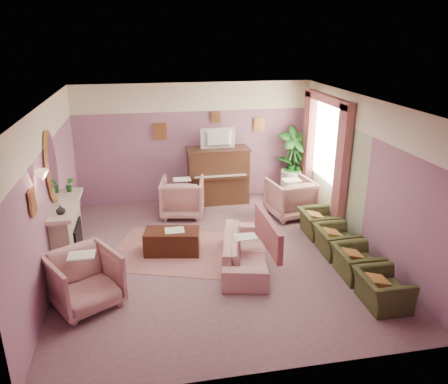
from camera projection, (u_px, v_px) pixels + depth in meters
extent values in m
cube|color=#7E5B64|center=(217.00, 255.00, 8.03)|extent=(5.50, 6.00, 0.01)
cube|color=silver|center=(216.00, 102.00, 7.06)|extent=(5.50, 6.00, 0.01)
cube|color=slate|center=(195.00, 143.00, 10.31)|extent=(5.50, 0.02, 2.80)
cube|color=slate|center=(263.00, 272.00, 4.78)|extent=(5.50, 0.02, 2.80)
cube|color=slate|center=(49.00, 194.00, 7.07)|extent=(0.02, 6.00, 2.80)
cube|color=slate|center=(363.00, 175.00, 8.03)|extent=(0.02, 6.00, 2.80)
cube|color=#EEE6C3|center=(194.00, 97.00, 9.93)|extent=(5.50, 0.01, 0.65)
cube|color=#ABB792|center=(332.00, 171.00, 9.33)|extent=(0.01, 3.00, 2.15)
cube|color=#C0B298|center=(68.00, 235.00, 7.57)|extent=(0.30, 1.40, 1.10)
cube|color=black|center=(75.00, 243.00, 7.64)|extent=(0.18, 0.72, 0.68)
cube|color=#FF2E00|center=(78.00, 251.00, 7.71)|extent=(0.06, 0.54, 0.10)
cube|color=#C0B298|center=(66.00, 205.00, 7.38)|extent=(0.40, 1.55, 0.07)
cube|color=#C0B298|center=(83.00, 262.00, 7.80)|extent=(0.55, 1.50, 0.02)
ellipsoid|color=#C68B47|center=(51.00, 167.00, 7.12)|extent=(0.04, 0.72, 1.20)
ellipsoid|color=white|center=(53.00, 167.00, 7.13)|extent=(0.01, 0.60, 1.06)
cone|color=#DBA788|center=(42.00, 175.00, 6.11)|extent=(0.20, 0.20, 0.16)
cube|color=#45291A|center=(218.00, 176.00, 10.37)|extent=(1.40, 0.60, 1.30)
cube|color=#45291A|center=(221.00, 178.00, 10.02)|extent=(1.30, 0.12, 0.06)
cube|color=silver|center=(221.00, 176.00, 10.00)|extent=(1.20, 0.08, 0.02)
cube|color=#45291A|center=(218.00, 149.00, 10.14)|extent=(1.45, 0.65, 0.04)
imported|color=black|center=(218.00, 137.00, 9.99)|extent=(0.80, 0.12, 0.48)
cube|color=#C68B47|center=(160.00, 131.00, 10.03)|extent=(0.30, 0.03, 0.38)
cube|color=#C68B47|center=(259.00, 125.00, 10.42)|extent=(0.26, 0.03, 0.34)
cube|color=#C68B47|center=(216.00, 117.00, 10.16)|extent=(0.22, 0.03, 0.26)
cube|color=#C68B47|center=(33.00, 202.00, 5.86)|extent=(0.03, 0.28, 0.36)
cube|color=silver|center=(328.00, 140.00, 9.34)|extent=(0.03, 1.40, 1.80)
cube|color=#974E52|center=(341.00, 170.00, 8.62)|extent=(0.16, 0.34, 2.60)
cube|color=#974E52|center=(308.00, 147.00, 10.32)|extent=(0.16, 0.34, 2.60)
cube|color=#974E52|center=(328.00, 99.00, 9.03)|extent=(0.16, 2.20, 0.16)
imported|color=#1B5B1C|center=(70.00, 185.00, 7.83)|extent=(0.16, 0.16, 0.28)
imported|color=#EEE6C3|center=(61.00, 210.00, 6.89)|extent=(0.16, 0.16, 0.16)
cube|color=#A46763|center=(181.00, 251.00, 8.17)|extent=(2.94, 2.50, 0.01)
cube|color=#34170C|center=(172.00, 242.00, 8.06)|extent=(1.07, 0.67, 0.45)
cube|color=beige|center=(175.00, 230.00, 7.99)|extent=(0.35, 0.28, 0.01)
imported|color=tan|center=(245.00, 245.00, 7.58)|extent=(0.64, 1.91, 0.77)
cube|color=#974E52|center=(268.00, 232.00, 7.58)|extent=(0.10, 1.45, 0.53)
imported|color=tan|center=(182.00, 195.00, 9.65)|extent=(0.91, 0.91, 0.95)
imported|color=tan|center=(291.00, 196.00, 9.61)|extent=(0.91, 0.91, 0.95)
imported|color=tan|center=(84.00, 277.00, 6.42)|extent=(0.91, 0.91, 0.95)
imported|color=#3F4622|center=(383.00, 285.00, 6.48)|extent=(0.55, 0.78, 0.68)
imported|color=#3F4622|center=(357.00, 258.00, 7.23)|extent=(0.55, 0.78, 0.68)
imported|color=#3F4622|center=(336.00, 237.00, 7.99)|extent=(0.55, 0.78, 0.68)
imported|color=#3F4622|center=(319.00, 219.00, 8.75)|extent=(0.55, 0.78, 0.68)
cylinder|color=white|center=(291.00, 184.00, 10.75)|extent=(0.52, 0.52, 0.70)
imported|color=#1B5B1C|center=(292.00, 164.00, 10.57)|extent=(0.30, 0.30, 0.34)
imported|color=#1B5B1C|center=(298.00, 166.00, 10.51)|extent=(0.16, 0.16, 0.28)
cylinder|color=brown|center=(291.00, 191.00, 10.79)|extent=(0.34, 0.34, 0.34)
imported|color=#1B5B1C|center=(293.00, 156.00, 10.48)|extent=(0.76, 0.76, 1.44)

